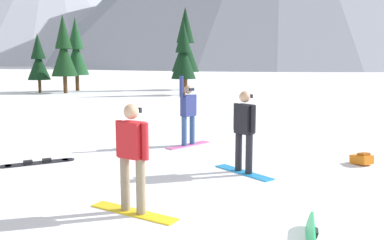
# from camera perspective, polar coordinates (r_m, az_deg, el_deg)

# --- Properties ---
(ground_plane) EXTENTS (800.00, 800.00, 0.00)m
(ground_plane) POSITION_cam_1_polar(r_m,az_deg,el_deg) (6.43, 6.01, -14.16)
(ground_plane) COLOR white
(snowboarder_foreground) EXTENTS (1.51, 1.07, 1.77)m
(snowboarder_foreground) POSITION_cam_1_polar(r_m,az_deg,el_deg) (6.64, -8.35, -4.97)
(snowboarder_foreground) COLOR yellow
(snowboarder_foreground) RESTS_ON ground_plane
(snowboarder_midground) EXTENTS (1.17, 1.41, 1.79)m
(snowboarder_midground) POSITION_cam_1_polar(r_m,az_deg,el_deg) (8.99, 7.06, -1.39)
(snowboarder_midground) COLOR #1E8CD8
(snowboarder_midground) RESTS_ON ground_plane
(snowboarder_background) EXTENTS (1.28, 1.26, 2.01)m
(snowboarder_background) POSITION_cam_1_polar(r_m,az_deg,el_deg) (11.82, -0.66, 0.98)
(snowboarder_background) COLOR pink
(snowboarder_background) RESTS_ON ground_plane
(loose_snowboard_near_left) EXTENTS (1.67, 1.05, 0.09)m
(loose_snowboard_near_left) POSITION_cam_1_polar(r_m,az_deg,el_deg) (10.60, -20.61, -5.51)
(loose_snowboard_near_left) COLOR black
(loose_snowboard_near_left) RESTS_ON ground_plane
(backpack_orange) EXTENTS (0.49, 0.55, 0.30)m
(backpack_orange) POSITION_cam_1_polar(r_m,az_deg,el_deg) (10.61, 22.19, -4.96)
(backpack_orange) COLOR orange
(backpack_orange) RESTS_ON ground_plane
(pine_tree_tall) EXTENTS (1.90, 1.90, 5.78)m
(pine_tree_tall) POSITION_cam_1_polar(r_m,az_deg,el_deg) (34.36, -15.79, 9.12)
(pine_tree_tall) COLOR #472D19
(pine_tree_tall) RESTS_ON ground_plane
(pine_tree_short) EXTENTS (1.90, 1.90, 5.74)m
(pine_tree_short) POSITION_cam_1_polar(r_m,az_deg,el_deg) (32.24, -17.36, 9.09)
(pine_tree_short) COLOR #472D19
(pine_tree_short) RESTS_ON ground_plane
(pine_tree_twin) EXTENTS (1.73, 1.73, 5.19)m
(pine_tree_twin) POSITION_cam_1_polar(r_m,az_deg,el_deg) (29.16, -1.32, 9.00)
(pine_tree_twin) COLOR #472D19
(pine_tree_twin) RESTS_ON ground_plane
(pine_tree_young) EXTENTS (2.25, 2.25, 6.72)m
(pine_tree_young) POSITION_cam_1_polar(r_m,az_deg,el_deg) (34.44, -1.06, 10.27)
(pine_tree_young) COLOR #472D19
(pine_tree_young) RESTS_ON ground_plane
(pine_tree_slender) EXTENTS (1.67, 1.67, 4.42)m
(pine_tree_slender) POSITION_cam_1_polar(r_m,az_deg,el_deg) (33.39, -20.50, 7.67)
(pine_tree_slender) COLOR #472D19
(pine_tree_slender) RESTS_ON ground_plane
(peak_central_summit) EXTENTS (102.51, 102.51, 49.91)m
(peak_central_summit) POSITION_cam_1_polar(r_m,az_deg,el_deg) (192.36, -5.40, 15.28)
(peak_central_summit) COLOR #8C93A3
(peak_central_summit) RESTS_ON ground_plane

